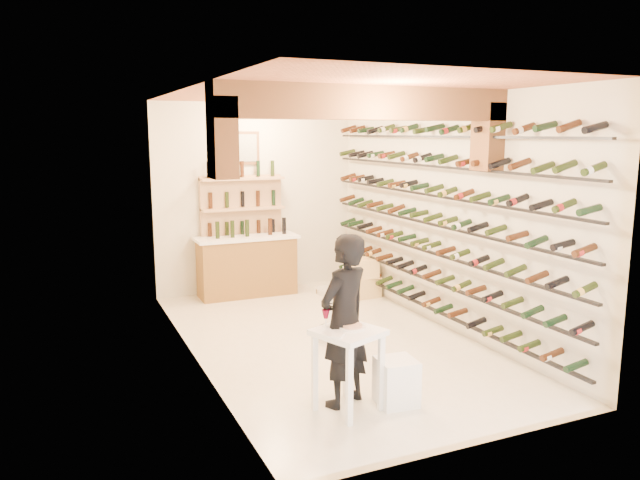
# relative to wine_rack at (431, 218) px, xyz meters

# --- Properties ---
(ground) EXTENTS (6.00, 6.00, 0.00)m
(ground) POSITION_rel_wine_rack_xyz_m (-1.53, 0.00, -1.55)
(ground) COLOR silver
(ground) RESTS_ON ground
(room_shell) EXTENTS (3.52, 6.02, 3.21)m
(room_shell) POSITION_rel_wine_rack_xyz_m (-1.53, -0.26, 0.70)
(room_shell) COLOR beige
(room_shell) RESTS_ON ground
(wine_rack) EXTENTS (0.32, 5.70, 2.56)m
(wine_rack) POSITION_rel_wine_rack_xyz_m (0.00, 0.00, 0.00)
(wine_rack) COLOR black
(wine_rack) RESTS_ON ground
(back_counter) EXTENTS (1.70, 0.62, 1.29)m
(back_counter) POSITION_rel_wine_rack_xyz_m (-1.83, 2.65, -1.02)
(back_counter) COLOR brown
(back_counter) RESTS_ON ground
(back_shelving) EXTENTS (1.40, 0.31, 2.73)m
(back_shelving) POSITION_rel_wine_rack_xyz_m (-1.83, 2.89, -0.38)
(back_shelving) COLOR tan
(back_shelving) RESTS_ON ground
(tasting_table) EXTENTS (0.74, 0.74, 1.00)m
(tasting_table) POSITION_rel_wine_rack_xyz_m (-2.21, -1.92, -0.87)
(tasting_table) COLOR white
(tasting_table) RESTS_ON ground
(white_stool) EXTENTS (0.41, 0.41, 0.47)m
(white_stool) POSITION_rel_wine_rack_xyz_m (-1.70, -1.99, -1.31)
(white_stool) COLOR white
(white_stool) RESTS_ON ground
(person) EXTENTS (0.76, 0.65, 1.74)m
(person) POSITION_rel_wine_rack_xyz_m (-2.18, -1.77, -0.68)
(person) COLOR black
(person) RESTS_ON ground
(chrome_barstool) EXTENTS (0.38, 0.38, 0.73)m
(chrome_barstool) POSITION_rel_wine_rack_xyz_m (-1.55, -0.05, -1.13)
(chrome_barstool) COLOR silver
(chrome_barstool) RESTS_ON ground
(crate_lower) EXTENTS (0.58, 0.42, 0.34)m
(crate_lower) POSITION_rel_wine_rack_xyz_m (-0.13, 1.77, -1.38)
(crate_lower) COLOR #E5C37E
(crate_lower) RESTS_ON ground
(crate_upper) EXTENTS (0.61, 0.50, 0.31)m
(crate_upper) POSITION_rel_wine_rack_xyz_m (-0.13, 1.77, -1.05)
(crate_upper) COLOR #E5C37E
(crate_upper) RESTS_ON crate_lower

